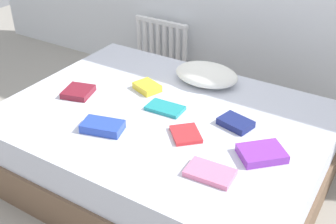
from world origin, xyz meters
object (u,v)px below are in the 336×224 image
Objects in this scene: radiator at (161,45)px; pillow at (206,74)px; textbook_yellow at (147,87)px; textbook_red at (186,134)px; bed at (164,146)px; textbook_navy at (236,123)px; textbook_maroon at (78,92)px; textbook_pink at (210,173)px; textbook_blue at (103,127)px; textbook_purple at (262,153)px; textbook_teal at (165,108)px.

radiator is 1.09m from pillow.
textbook_yellow reaches higher than textbook_red.
textbook_navy is (0.44, 0.10, 0.27)m from bed.
textbook_maroon is at bearing -170.50° from bed.
radiator is 2.29× the size of textbook_pink.
pillow reaches higher than textbook_pink.
bed is 0.68m from textbook_maroon.
pillow is 0.69m from textbook_red.
textbook_yellow is (-0.29, -0.32, -0.04)m from pillow.
textbook_navy is 0.80× the size of textbook_pink.
textbook_red is at bearing -14.18° from textbook_yellow.
textbook_blue reaches higher than textbook_yellow.
textbook_purple is 0.91m from textbook_blue.
bed is 0.39m from textbook_red.
textbook_navy is at bearing -5.06° from textbook_maroon.
bed is 0.42m from textbook_yellow.
pillow is 2.48× the size of textbook_red.
radiator is 3.20× the size of textbook_yellow.
radiator reaches higher than bed.
textbook_blue is 0.99× the size of textbook_pink.
bed is at bearing -165.40° from textbook_red.
textbook_blue is 0.71m from textbook_pink.
textbook_yellow is at bearing -168.44° from textbook_red.
bed is 8.65× the size of textbook_teal.
textbook_pink is at bearing -17.82° from textbook_blue.
bed is 10.68× the size of textbook_maroon.
textbook_blue reaches higher than textbook_pink.
textbook_red is (-0.27, 0.23, -0.00)m from textbook_pink.
textbook_pink is 0.36m from textbook_red.
radiator is 1.65m from textbook_navy.
pillow is at bearing 67.92° from textbook_yellow.
textbook_maroon is (0.17, -1.30, 0.16)m from radiator.
textbook_maroon is 1.16m from textbook_pink.
textbook_red is (0.85, -0.04, -0.01)m from textbook_maroon.
textbook_purple is at bearing 2.54° from textbook_yellow.
bed is at bearing -56.81° from radiator.
bed is 10.50× the size of textbook_navy.
textbook_purple is (0.65, -0.61, -0.04)m from pillow.
textbook_pink is 1.30× the size of textbook_red.
textbook_navy is 0.81× the size of textbook_purple.
textbook_blue is (-0.64, -0.45, 0.01)m from textbook_navy.
bed is 11.67× the size of textbook_yellow.
bed is 1.44m from radiator.
textbook_navy is 0.78m from textbook_blue.
textbook_navy is at bearing 19.77° from textbook_blue.
textbook_purple is 1.27× the size of textbook_red.
pillow is at bearing 81.61° from textbook_teal.
radiator is (-0.78, 1.20, 0.11)m from bed.
textbook_purple is at bearing -16.02° from textbook_maroon.
textbook_purple is at bearing -43.49° from pillow.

